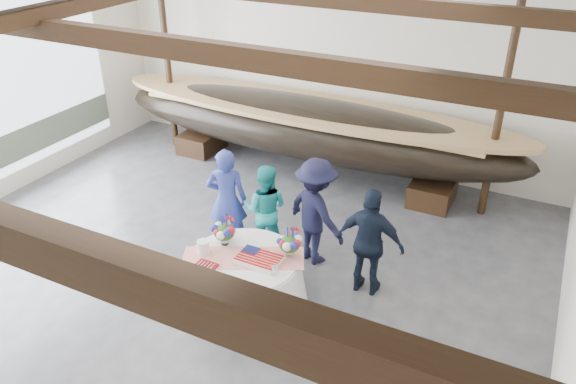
% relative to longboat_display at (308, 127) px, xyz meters
% --- Properties ---
extents(floor, '(10.00, 12.00, 0.01)m').
position_rel_longboat_display_xyz_m(floor, '(0.09, -5.06, -1.06)').
color(floor, '#3D3D42').
rests_on(floor, ground).
extents(wall_back, '(10.00, 0.02, 4.50)m').
position_rel_longboat_display_xyz_m(wall_back, '(0.09, 0.94, 1.19)').
color(wall_back, silver).
rests_on(wall_back, ground).
extents(pavilion_structure, '(9.80, 11.76, 4.50)m').
position_rel_longboat_display_xyz_m(pavilion_structure, '(0.09, -4.20, 2.94)').
color(pavilion_structure, black).
rests_on(pavilion_structure, ground).
extents(longboat_display, '(8.86, 1.77, 1.66)m').
position_rel_longboat_display_xyz_m(longboat_display, '(0.00, 0.00, 0.00)').
color(longboat_display, black).
rests_on(longboat_display, ground).
extents(banquet_table, '(1.84, 1.84, 0.79)m').
position_rel_longboat_display_xyz_m(banquet_table, '(0.96, -4.19, -0.67)').
color(banquet_table, white).
rests_on(banquet_table, ground).
extents(tabletop_items, '(1.77, 1.24, 0.40)m').
position_rel_longboat_display_xyz_m(tabletop_items, '(0.97, -4.02, -0.12)').
color(tabletop_items, red).
rests_on(tabletop_items, banquet_table).
extents(guest_woman_blue, '(0.77, 0.66, 1.78)m').
position_rel_longboat_display_xyz_m(guest_woman_blue, '(-0.04, -3.02, -0.17)').
color(guest_woman_blue, navy).
rests_on(guest_woman_blue, ground).
extents(guest_woman_teal, '(0.88, 0.76, 1.55)m').
position_rel_longboat_display_xyz_m(guest_woman_teal, '(0.57, -2.84, -0.29)').
color(guest_woman_teal, teal).
rests_on(guest_woman_teal, ground).
extents(guest_man_left, '(1.33, 1.08, 1.79)m').
position_rel_longboat_display_xyz_m(guest_man_left, '(1.42, -2.74, -0.17)').
color(guest_man_left, black).
rests_on(guest_man_left, ground).
extents(guest_man_right, '(1.01, 0.43, 1.72)m').
position_rel_longboat_display_xyz_m(guest_man_right, '(2.45, -3.12, -0.20)').
color(guest_man_right, black).
rests_on(guest_man_right, ground).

